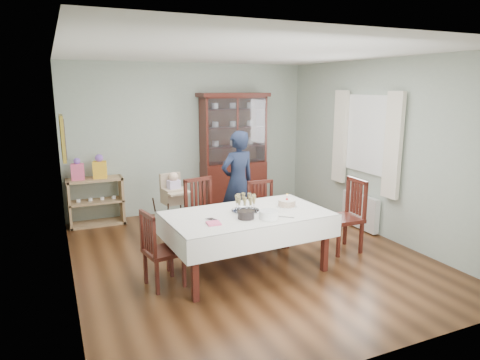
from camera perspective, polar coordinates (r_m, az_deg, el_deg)
floor at (r=6.00m, az=1.08°, el=-10.03°), size 5.00×5.00×0.00m
room_shell at (r=6.06m, az=-1.00°, el=6.85°), size 5.00×5.00×5.00m
dining_table at (r=5.40m, az=0.95°, el=-8.23°), size 2.06×1.25×0.76m
china_cabinet at (r=8.00m, az=-0.88°, el=4.00°), size 1.30×0.48×2.18m
sideboard at (r=7.57m, az=-18.63°, el=-2.74°), size 0.90×0.38×0.80m
picture_frame at (r=5.86m, az=-22.60°, el=5.19°), size 0.04×0.48×0.58m
window at (r=7.06m, az=16.69°, el=5.86°), size 0.04×1.02×1.22m
curtain_left at (r=6.58m, az=19.74°, el=4.33°), size 0.07×0.30×1.55m
curtain_right at (r=7.51m, az=13.22°, el=5.64°), size 0.07×0.30×1.55m
radiator at (r=7.26m, az=15.72°, el=-3.99°), size 0.10×0.80×0.55m
chair_far_left at (r=6.09m, az=-4.65°, el=-6.67°), size 0.53×0.53×1.02m
chair_far_right at (r=6.34m, az=3.21°, el=-6.16°), size 0.45×0.45×0.93m
chair_end_left at (r=5.14m, az=-10.24°, el=-10.95°), size 0.48×0.48×0.91m
chair_end_right at (r=6.26m, az=13.62°, el=-6.47°), size 0.48×0.48×1.02m
woman at (r=6.73m, az=-0.30°, el=-0.29°), size 0.66×0.50×1.63m
high_chair at (r=6.70m, az=-8.71°, el=-4.17°), size 0.52×0.52×1.02m
champagne_tray at (r=5.32m, az=0.75°, el=-3.52°), size 0.36×0.36×0.22m
birthday_cake at (r=5.56m, az=6.26°, el=-3.14°), size 0.26×0.26×0.18m
plate_stack_dark at (r=5.06m, az=0.79°, el=-4.63°), size 0.25×0.25×0.10m
plate_stack_white at (r=5.06m, az=3.84°, el=-4.63°), size 0.24×0.24×0.10m
napkin_stack at (r=4.87m, az=-3.54°, el=-5.77°), size 0.16×0.16×0.02m
cutlery at (r=5.01m, az=-4.08°, el=-5.34°), size 0.15×0.18×0.01m
cake_knife at (r=5.14m, az=5.78°, el=-4.90°), size 0.21×0.20×0.01m
gift_bag_pink at (r=7.41m, az=-20.84°, el=1.24°), size 0.21×0.15×0.36m
gift_bag_orange at (r=7.43m, az=-18.20°, el=1.59°), size 0.24×0.19×0.40m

